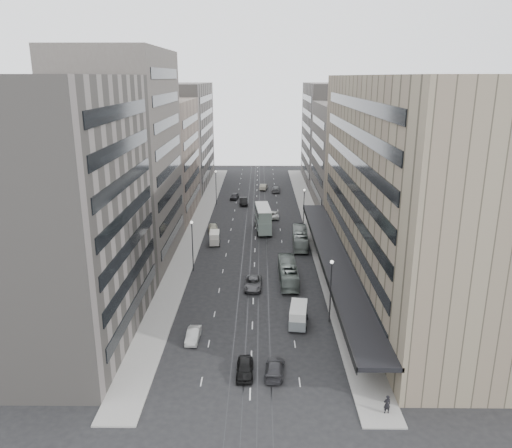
{
  "coord_description": "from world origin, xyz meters",
  "views": [
    {
      "loc": [
        0.96,
        -61.98,
        29.82
      ],
      "look_at": [
        0.23,
        17.96,
        6.09
      ],
      "focal_mm": 35.0,
      "sensor_mm": 36.0,
      "label": 1
    }
  ],
  "objects_px": {
    "double_decker": "(263,218)",
    "bus_far": "(300,238)",
    "pedestrian": "(387,404)",
    "bus_near": "(288,272)",
    "sedan_2": "(253,283)",
    "sedan_0": "(245,369)",
    "panel_van": "(215,238)",
    "sedan_1": "(193,335)",
    "vw_microbus": "(298,315)"
  },
  "relations": [
    {
      "from": "bus_far",
      "to": "sedan_1",
      "type": "height_order",
      "value": "bus_far"
    },
    {
      "from": "sedan_0",
      "to": "sedan_1",
      "type": "distance_m",
      "value": 9.43
    },
    {
      "from": "bus_near",
      "to": "sedan_2",
      "type": "distance_m",
      "value": 5.84
    },
    {
      "from": "panel_van",
      "to": "sedan_2",
      "type": "relative_size",
      "value": 0.74
    },
    {
      "from": "panel_van",
      "to": "sedan_0",
      "type": "height_order",
      "value": "panel_van"
    },
    {
      "from": "pedestrian",
      "to": "bus_near",
      "type": "bearing_deg",
      "value": -87.21
    },
    {
      "from": "vw_microbus",
      "to": "sedan_2",
      "type": "distance_m",
      "value": 12.74
    },
    {
      "from": "panel_van",
      "to": "sedan_2",
      "type": "xyz_separation_m",
      "value": [
        7.38,
        -19.73,
        -0.59
      ]
    },
    {
      "from": "sedan_1",
      "to": "pedestrian",
      "type": "relative_size",
      "value": 2.22
    },
    {
      "from": "panel_van",
      "to": "sedan_1",
      "type": "relative_size",
      "value": 0.96
    },
    {
      "from": "sedan_0",
      "to": "sedan_2",
      "type": "xyz_separation_m",
      "value": [
        0.53,
        22.17,
        -0.01
      ]
    },
    {
      "from": "bus_far",
      "to": "vw_microbus",
      "type": "bearing_deg",
      "value": 87.81
    },
    {
      "from": "sedan_0",
      "to": "sedan_2",
      "type": "relative_size",
      "value": 0.83
    },
    {
      "from": "panel_van",
      "to": "bus_far",
      "type": "bearing_deg",
      "value": -5.7
    },
    {
      "from": "double_decker",
      "to": "vw_microbus",
      "type": "relative_size",
      "value": 1.87
    },
    {
      "from": "bus_near",
      "to": "sedan_2",
      "type": "relative_size",
      "value": 2.01
    },
    {
      "from": "bus_near",
      "to": "sedan_1",
      "type": "xyz_separation_m",
      "value": [
        -12.05,
        -17.61,
        -0.82
      ]
    },
    {
      "from": "panel_van",
      "to": "bus_near",
      "type": "bearing_deg",
      "value": -56.99
    },
    {
      "from": "double_decker",
      "to": "bus_far",
      "type": "bearing_deg",
      "value": -57.36
    },
    {
      "from": "vw_microbus",
      "to": "panel_van",
      "type": "xyz_separation_m",
      "value": [
        -13.17,
        31.06,
        -0.13
      ]
    },
    {
      "from": "double_decker",
      "to": "pedestrian",
      "type": "bearing_deg",
      "value": -83.51
    },
    {
      "from": "sedan_0",
      "to": "sedan_1",
      "type": "height_order",
      "value": "sedan_0"
    },
    {
      "from": "vw_microbus",
      "to": "pedestrian",
      "type": "bearing_deg",
      "value": -60.5
    },
    {
      "from": "sedan_1",
      "to": "bus_near",
      "type": "bearing_deg",
      "value": 57.33
    },
    {
      "from": "sedan_1",
      "to": "pedestrian",
      "type": "bearing_deg",
      "value": -32.47
    },
    {
      "from": "bus_near",
      "to": "vw_microbus",
      "type": "relative_size",
      "value": 2.11
    },
    {
      "from": "sedan_1",
      "to": "vw_microbus",
      "type": "bearing_deg",
      "value": 18.51
    },
    {
      "from": "double_decker",
      "to": "sedan_1",
      "type": "xyz_separation_m",
      "value": [
        -8.39,
        -43.02,
        -2.07
      ]
    },
    {
      "from": "bus_near",
      "to": "vw_microbus",
      "type": "bearing_deg",
      "value": 91.41
    },
    {
      "from": "sedan_1",
      "to": "panel_van",
      "type": "bearing_deg",
      "value": 92.64
    },
    {
      "from": "bus_near",
      "to": "sedan_0",
      "type": "distance_m",
      "value": 25.33
    },
    {
      "from": "double_decker",
      "to": "sedan_1",
      "type": "bearing_deg",
      "value": -105.7
    },
    {
      "from": "bus_near",
      "to": "sedan_2",
      "type": "height_order",
      "value": "bus_near"
    },
    {
      "from": "vw_microbus",
      "to": "pedestrian",
      "type": "height_order",
      "value": "vw_microbus"
    },
    {
      "from": "sedan_0",
      "to": "pedestrian",
      "type": "height_order",
      "value": "pedestrian"
    },
    {
      "from": "sedan_0",
      "to": "bus_far",
      "type": "bearing_deg",
      "value": 77.83
    },
    {
      "from": "sedan_1",
      "to": "sedan_2",
      "type": "distance_m",
      "value": 16.59
    },
    {
      "from": "double_decker",
      "to": "pedestrian",
      "type": "xyz_separation_m",
      "value": [
        11.08,
        -56.23,
        -1.67
      ]
    },
    {
      "from": "bus_near",
      "to": "pedestrian",
      "type": "relative_size",
      "value": 5.82
    },
    {
      "from": "sedan_0",
      "to": "double_decker",
      "type": "bearing_deg",
      "value": 87.54
    },
    {
      "from": "vw_microbus",
      "to": "panel_van",
      "type": "distance_m",
      "value": 33.74
    },
    {
      "from": "bus_near",
      "to": "sedan_0",
      "type": "xyz_separation_m",
      "value": [
        -5.77,
        -24.65,
        -0.74
      ]
    },
    {
      "from": "vw_microbus",
      "to": "sedan_2",
      "type": "bearing_deg",
      "value": 124.57
    },
    {
      "from": "vw_microbus",
      "to": "panel_van",
      "type": "bearing_deg",
      "value": 120.47
    },
    {
      "from": "double_decker",
      "to": "panel_van",
      "type": "height_order",
      "value": "double_decker"
    },
    {
      "from": "panel_van",
      "to": "pedestrian",
      "type": "distance_m",
      "value": 52.09
    },
    {
      "from": "bus_far",
      "to": "vw_microbus",
      "type": "xyz_separation_m",
      "value": [
        -2.53,
        -30.37,
        -0.05
      ]
    },
    {
      "from": "sedan_2",
      "to": "pedestrian",
      "type": "relative_size",
      "value": 2.89
    },
    {
      "from": "double_decker",
      "to": "sedan_2",
      "type": "relative_size",
      "value": 1.78
    },
    {
      "from": "double_decker",
      "to": "sedan_0",
      "type": "bearing_deg",
      "value": -97.08
    }
  ]
}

